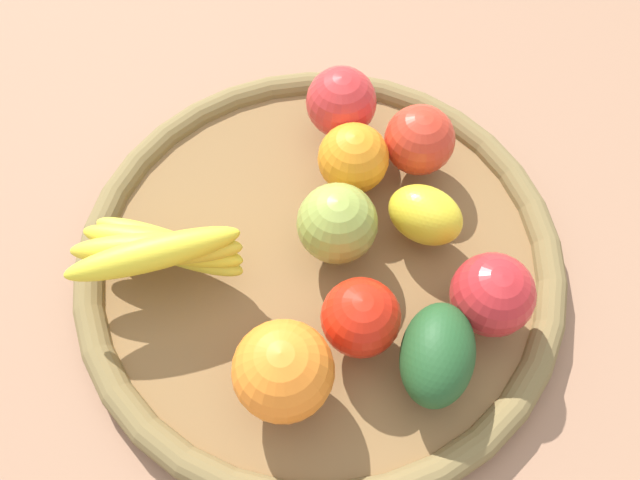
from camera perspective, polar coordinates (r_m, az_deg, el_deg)
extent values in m
plane|color=#986D52|center=(0.65, 0.00, -2.32)|extent=(2.40, 2.40, 0.00)
cylinder|color=brown|center=(0.64, 0.00, -1.93)|extent=(0.45, 0.45, 0.02)
torus|color=brown|center=(0.63, 0.00, -1.53)|extent=(0.47, 0.47, 0.03)
ellipsoid|color=yellow|center=(0.62, -13.11, -0.54)|extent=(0.13, 0.12, 0.03)
ellipsoid|color=yellow|center=(0.60, -13.61, -0.50)|extent=(0.12, 0.14, 0.03)
ellipsoid|color=yellow|center=(0.59, -14.09, -0.77)|extent=(0.09, 0.15, 0.03)
ellipsoid|color=yellow|center=(0.57, -14.33, -1.16)|extent=(0.05, 0.15, 0.03)
ellipsoid|color=#214D24|center=(0.55, 10.22, -9.81)|extent=(0.11, 0.11, 0.06)
ellipsoid|color=yellow|center=(0.61, 9.18, 2.17)|extent=(0.09, 0.08, 0.05)
sphere|color=orange|center=(0.63, 2.93, 7.12)|extent=(0.09, 0.09, 0.07)
sphere|color=red|center=(0.67, 1.87, 11.94)|extent=(0.10, 0.10, 0.07)
sphere|color=orange|center=(0.53, -3.23, -11.33)|extent=(0.11, 0.11, 0.08)
sphere|color=red|center=(0.58, 14.81, -4.63)|extent=(0.09, 0.09, 0.07)
sphere|color=#8FA042|center=(0.59, 1.37, 1.71)|extent=(0.10, 0.10, 0.07)
sphere|color=red|center=(0.55, 3.59, -6.76)|extent=(0.09, 0.09, 0.07)
sphere|color=red|center=(0.65, 8.69, 8.63)|extent=(0.10, 0.10, 0.07)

